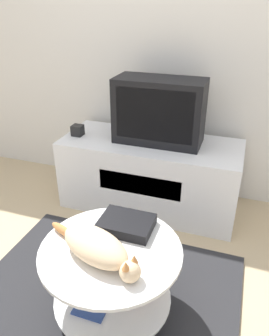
{
  "coord_description": "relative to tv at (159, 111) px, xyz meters",
  "views": [
    {
      "loc": [
        0.61,
        -1.09,
        1.56
      ],
      "look_at": [
        0.03,
        0.57,
        0.64
      ],
      "focal_mm": 35.0,
      "sensor_mm": 36.0,
      "label": 1
    }
  ],
  "objects": [
    {
      "name": "tv",
      "position": [
        0.0,
        0.0,
        0.0
      ],
      "size": [
        0.65,
        0.3,
        0.48
      ],
      "color": "black",
      "rests_on": "tv_stand"
    },
    {
      "name": "rug",
      "position": [
        -0.02,
        -1.18,
        -0.8
      ],
      "size": [
        1.52,
        1.42,
        0.02
      ],
      "color": "#28282B",
      "rests_on": "ground_plane"
    },
    {
      "name": "ground_plane",
      "position": [
        -0.02,
        -1.18,
        -0.81
      ],
      "size": [
        12.0,
        12.0,
        0.0
      ],
      "primitive_type": "plane",
      "color": "tan"
    },
    {
      "name": "wall_back",
      "position": [
        -0.02,
        0.34,
        0.49
      ],
      "size": [
        8.0,
        0.05,
        2.6
      ],
      "color": "silver",
      "rests_on": "ground_plane"
    },
    {
      "name": "cat",
      "position": [
        0.04,
        -1.22,
        -0.28
      ],
      "size": [
        0.57,
        0.32,
        0.13
      ],
      "rotation": [
        0.0,
        0.0,
        -0.38
      ],
      "color": "beige",
      "rests_on": "coffee_table"
    },
    {
      "name": "tv_stand",
      "position": [
        -0.05,
        -0.03,
        -0.52
      ],
      "size": [
        1.39,
        0.57,
        0.57
      ],
      "color": "white",
      "rests_on": "ground_plane"
    },
    {
      "name": "speaker",
      "position": [
        -0.64,
        -0.09,
        -0.2
      ],
      "size": [
        0.08,
        0.08,
        0.08
      ],
      "color": "black",
      "rests_on": "tv_stand"
    },
    {
      "name": "dvd_box",
      "position": [
        0.09,
        -0.96,
        -0.32
      ],
      "size": [
        0.28,
        0.21,
        0.06
      ],
      "color": "black",
      "rests_on": "coffee_table"
    },
    {
      "name": "coffee_table",
      "position": [
        0.08,
        -1.13,
        -0.51
      ],
      "size": [
        0.71,
        0.71,
        0.44
      ],
      "color": "#B2B2B7",
      "rests_on": "rug"
    }
  ]
}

